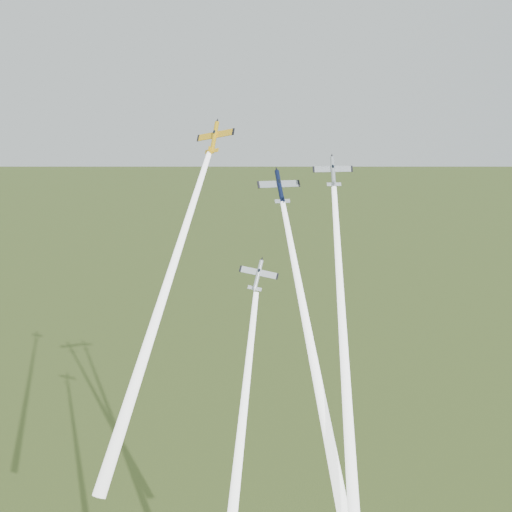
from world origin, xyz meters
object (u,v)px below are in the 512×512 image
at_px(plane_silver_right, 333,171).
at_px(plane_silver_low, 258,275).
at_px(plane_navy, 280,187).
at_px(plane_yellow, 214,137).

relative_size(plane_silver_right, plane_silver_low, 1.05).
distance_m(plane_navy, plane_silver_low, 18.80).
distance_m(plane_navy, plane_silver_right, 10.69).
height_order(plane_navy, plane_silver_low, plane_navy).
bearing_deg(plane_navy, plane_silver_low, -125.98).
bearing_deg(plane_silver_right, plane_silver_low, -149.21).
distance_m(plane_yellow, plane_silver_right, 22.52).
height_order(plane_yellow, plane_navy, plane_yellow).
xyz_separation_m(plane_navy, plane_silver_right, (9.89, -2.33, 3.32)).
bearing_deg(plane_yellow, plane_silver_low, -24.81).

